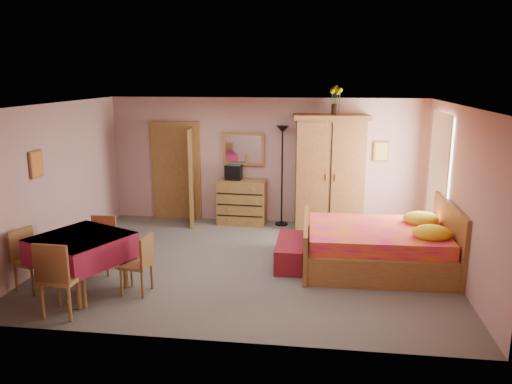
# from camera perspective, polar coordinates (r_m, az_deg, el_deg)

# --- Properties ---
(floor) EXTENTS (6.50, 6.50, 0.00)m
(floor) POSITION_cam_1_polar(r_m,az_deg,el_deg) (8.36, -0.96, -8.15)
(floor) COLOR slate
(floor) RESTS_ON ground
(ceiling) EXTENTS (6.50, 6.50, 0.00)m
(ceiling) POSITION_cam_1_polar(r_m,az_deg,el_deg) (7.79, -1.03, 9.95)
(ceiling) COLOR brown
(ceiling) RESTS_ON wall_back
(wall_back) EXTENTS (6.50, 0.10, 2.60)m
(wall_back) POSITION_cam_1_polar(r_m,az_deg,el_deg) (10.41, 1.04, 3.58)
(wall_back) COLOR tan
(wall_back) RESTS_ON floor
(wall_front) EXTENTS (6.50, 0.10, 2.60)m
(wall_front) POSITION_cam_1_polar(r_m,az_deg,el_deg) (5.60, -4.78, -5.00)
(wall_front) COLOR tan
(wall_front) RESTS_ON floor
(wall_left) EXTENTS (0.10, 5.00, 2.60)m
(wall_left) POSITION_cam_1_polar(r_m,az_deg,el_deg) (9.04, -21.84, 1.13)
(wall_left) COLOR tan
(wall_left) RESTS_ON floor
(wall_right) EXTENTS (0.10, 5.00, 2.60)m
(wall_right) POSITION_cam_1_polar(r_m,az_deg,el_deg) (8.16, 22.19, -0.12)
(wall_right) COLOR tan
(wall_right) RESTS_ON floor
(doorway) EXTENTS (1.06, 0.12, 2.15)m
(doorway) POSITION_cam_1_polar(r_m,az_deg,el_deg) (10.80, -9.06, 2.29)
(doorway) COLOR #9E6B35
(doorway) RESTS_ON floor
(window) EXTENTS (0.08, 1.40, 1.95)m
(window) POSITION_cam_1_polar(r_m,az_deg,el_deg) (9.27, 20.23, 2.50)
(window) COLOR white
(window) RESTS_ON wall_right
(picture_left) EXTENTS (0.04, 0.32, 0.42)m
(picture_left) POSITION_cam_1_polar(r_m,az_deg,el_deg) (8.44, -23.85, 2.92)
(picture_left) COLOR orange
(picture_left) RESTS_ON wall_left
(picture_back) EXTENTS (0.30, 0.04, 0.40)m
(picture_back) POSITION_cam_1_polar(r_m,az_deg,el_deg) (10.34, 14.12, 4.52)
(picture_back) COLOR #D8BF59
(picture_back) RESTS_ON wall_back
(chest_of_drawers) EXTENTS (1.01, 0.54, 0.93)m
(chest_of_drawers) POSITION_cam_1_polar(r_m,az_deg,el_deg) (10.40, -1.60, -1.14)
(chest_of_drawers) COLOR olive
(chest_of_drawers) RESTS_ON floor
(wall_mirror) EXTENTS (0.87, 0.08, 0.69)m
(wall_mirror) POSITION_cam_1_polar(r_m,az_deg,el_deg) (10.39, -1.45, 4.95)
(wall_mirror) COLOR white
(wall_mirror) RESTS_ON wall_back
(stereo) EXTENTS (0.35, 0.27, 0.31)m
(stereo) POSITION_cam_1_polar(r_m,az_deg,el_deg) (10.31, -2.58, 2.26)
(stereo) COLOR black
(stereo) RESTS_ON chest_of_drawers
(floor_lamp) EXTENTS (0.32, 0.32, 2.06)m
(floor_lamp) POSITION_cam_1_polar(r_m,az_deg,el_deg) (10.19, 2.99, 1.80)
(floor_lamp) COLOR black
(floor_lamp) RESTS_ON floor
(wardrobe) EXTENTS (1.52, 0.87, 2.30)m
(wardrobe) POSITION_cam_1_polar(r_m,az_deg,el_deg) (10.08, 8.37, 2.25)
(wardrobe) COLOR #925F31
(wardrobe) RESTS_ON floor
(sunflower_vase) EXTENTS (0.23, 0.23, 0.55)m
(sunflower_vase) POSITION_cam_1_polar(r_m,az_deg,el_deg) (9.93, 9.09, 10.36)
(sunflower_vase) COLOR gold
(sunflower_vase) RESTS_ON wardrobe
(bed) EXTENTS (2.40, 1.91, 1.09)m
(bed) POSITION_cam_1_polar(r_m,az_deg,el_deg) (8.25, 13.57, -4.81)
(bed) COLOR #CF1466
(bed) RESTS_ON floor
(bench) EXTENTS (0.45, 1.19, 0.40)m
(bench) POSITION_cam_1_polar(r_m,az_deg,el_deg) (8.30, 3.91, -6.87)
(bench) COLOR maroon
(bench) RESTS_ON floor
(dining_table) EXTENTS (1.51, 1.51, 0.84)m
(dining_table) POSITION_cam_1_polar(r_m,az_deg,el_deg) (7.61, -19.21, -7.75)
(dining_table) COLOR maroon
(dining_table) RESTS_ON floor
(chair_south) EXTENTS (0.48, 0.48, 1.02)m
(chair_south) POSITION_cam_1_polar(r_m,az_deg,el_deg) (6.98, -21.29, -9.03)
(chair_south) COLOR #AA7B39
(chair_south) RESTS_ON floor
(chair_north) EXTENTS (0.41, 0.41, 0.88)m
(chair_north) POSITION_cam_1_polar(r_m,az_deg,el_deg) (8.22, -17.33, -5.87)
(chair_north) COLOR #A36837
(chair_north) RESTS_ON floor
(chair_west) EXTENTS (0.51, 0.51, 0.90)m
(chair_west) POSITION_cam_1_polar(r_m,az_deg,el_deg) (7.92, -24.22, -7.15)
(chair_west) COLOR olive
(chair_west) RESTS_ON floor
(chair_east) EXTENTS (0.42, 0.42, 0.86)m
(chair_east) POSITION_cam_1_polar(r_m,az_deg,el_deg) (7.35, -13.56, -8.00)
(chair_east) COLOR olive
(chair_east) RESTS_ON floor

